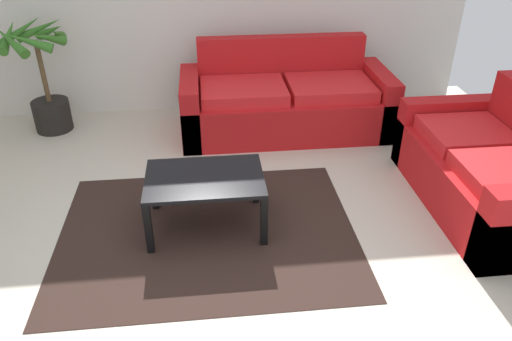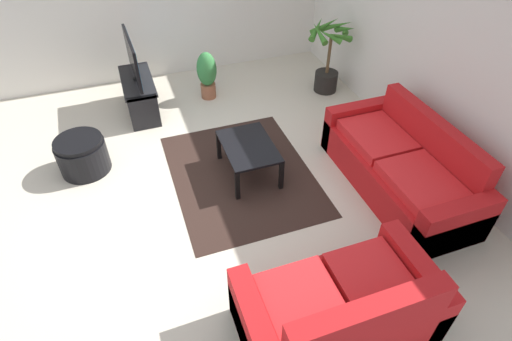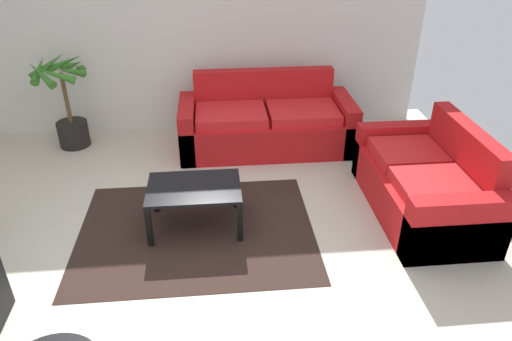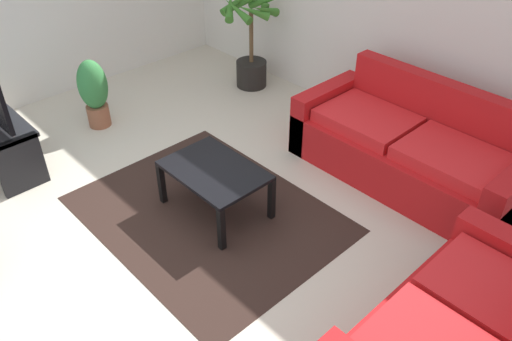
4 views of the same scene
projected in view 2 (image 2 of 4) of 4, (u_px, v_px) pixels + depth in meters
ground_plane at (196, 182)px, 5.05m from camera, size 6.60×6.60×0.00m
wall_back at (427, 45)px, 4.93m from camera, size 6.00×0.06×2.70m
couch_main at (400, 168)px, 4.80m from camera, size 2.12×0.90×0.90m
couch_loveseat at (339, 309)px, 3.41m from camera, size 0.90×1.65×0.90m
tv_stand at (139, 91)px, 6.09m from camera, size 1.10×0.45×0.52m
tv at (132, 58)px, 5.76m from camera, size 1.07×0.10×0.64m
coffee_table at (249, 149)px, 4.96m from camera, size 0.86×0.60×0.43m
area_rug at (241, 174)px, 5.17m from camera, size 2.20×1.70×0.01m
potted_palm at (328, 60)px, 6.45m from camera, size 0.70×0.77×1.14m
potted_plant_small at (207, 74)px, 6.35m from camera, size 0.31×0.31×0.76m
ottoman at (82, 155)px, 5.10m from camera, size 0.61×0.61×0.47m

